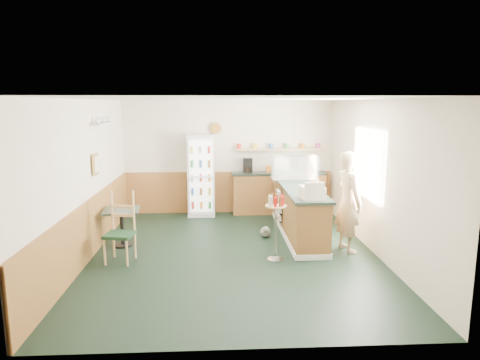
{
  "coord_description": "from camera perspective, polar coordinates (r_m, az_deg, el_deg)",
  "views": [
    {
      "loc": [
        -0.27,
        -7.22,
        2.62
      ],
      "look_at": [
        0.15,
        0.6,
        1.22
      ],
      "focal_mm": 32.0,
      "sensor_mm": 36.0,
      "label": 1
    }
  ],
  "objects": [
    {
      "name": "condiment_stand",
      "position": [
        7.21,
        4.8,
        -4.99
      ],
      "size": [
        0.36,
        0.36,
        1.11
      ],
      "rotation": [
        0.0,
        0.0,
        -0.24
      ],
      "color": "silver",
      "rests_on": "ground"
    },
    {
      "name": "drinks_fridge",
      "position": [
        10.11,
        -5.2,
        0.62
      ],
      "size": [
        0.63,
        0.53,
        1.91
      ],
      "color": "silver",
      "rests_on": "ground"
    },
    {
      "name": "service_counter",
      "position": [
        8.73,
        7.75,
        -4.29
      ],
      "size": [
        0.68,
        3.01,
        1.01
      ],
      "color": "#955930",
      "rests_on": "ground"
    },
    {
      "name": "newspaper_rack",
      "position": [
        8.86,
        5.22,
        -3.39
      ],
      "size": [
        0.09,
        0.4,
        0.65
      ],
      "color": "black",
      "rests_on": "ground"
    },
    {
      "name": "cafe_chair",
      "position": [
        7.49,
        -15.68,
        -5.75
      ],
      "size": [
        0.51,
        0.51,
        1.19
      ],
      "rotation": [
        0.0,
        0.0,
        -0.16
      ],
      "color": "black",
      "rests_on": "ground"
    },
    {
      "name": "shopkeeper",
      "position": [
        7.83,
        14.25,
        -2.84
      ],
      "size": [
        0.58,
        0.7,
        1.81
      ],
      "primitive_type": "imported",
      "rotation": [
        0.0,
        0.0,
        1.84
      ],
      "color": "tan",
      "rests_on": "ground"
    },
    {
      "name": "cash_register",
      "position": [
        7.44,
        9.57,
        -1.66
      ],
      "size": [
        0.42,
        0.44,
        0.22
      ],
      "primitive_type": "cube",
      "rotation": [
        0.0,
        0.0,
        0.13
      ],
      "color": "beige",
      "rests_on": "service_counter"
    },
    {
      "name": "display_case",
      "position": [
        9.07,
        7.25,
        1.56
      ],
      "size": [
        0.95,
        0.5,
        0.54
      ],
      "color": "silver",
      "rests_on": "service_counter"
    },
    {
      "name": "cafe_table",
      "position": [
        8.25,
        -15.49,
        -5.19
      ],
      "size": [
        0.7,
        0.7,
        0.7
      ],
      "rotation": [
        0.0,
        0.0,
        0.1
      ],
      "color": "black",
      "rests_on": "ground"
    },
    {
      "name": "room_envelope",
      "position": [
        8.03,
        -2.74,
        2.28
      ],
      "size": [
        5.04,
        6.02,
        2.72
      ],
      "color": "silver",
      "rests_on": "ground"
    },
    {
      "name": "back_counter",
      "position": [
        10.34,
        5.1,
        -1.48
      ],
      "size": [
        2.24,
        0.42,
        1.69
      ],
      "color": "#955930",
      "rests_on": "ground"
    },
    {
      "name": "ground",
      "position": [
        7.69,
        -0.89,
        -9.79
      ],
      "size": [
        6.0,
        6.0,
        0.0
      ],
      "primitive_type": "plane",
      "color": "black",
      "rests_on": "ground"
    },
    {
      "name": "dog_doorstop",
      "position": [
        8.57,
        3.4,
        -6.87
      ],
      "size": [
        0.2,
        0.26,
        0.25
      ],
      "rotation": [
        0.0,
        0.0,
        -0.35
      ],
      "color": "gray",
      "rests_on": "ground"
    }
  ]
}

